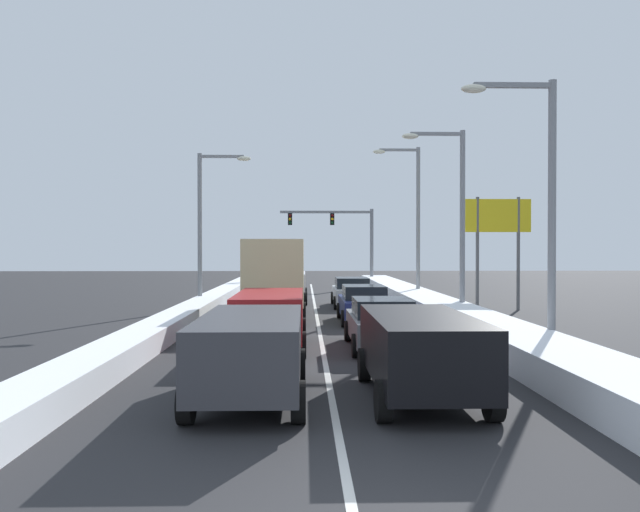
# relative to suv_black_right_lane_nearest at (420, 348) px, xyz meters

# --- Properties ---
(ground_plane) EXTENTS (120.00, 120.00, 0.00)m
(ground_plane) POSITION_rel_suv_black_right_lane_nearest_xyz_m (-1.77, 11.39, -1.02)
(ground_plane) COLOR #28282B
(lane_stripe_between_right_lane_and_center_lane) EXTENTS (0.14, 48.68, 0.01)m
(lane_stripe_between_right_lane_and_center_lane) POSITION_rel_suv_black_right_lane_nearest_xyz_m (-1.77, 15.82, -1.01)
(lane_stripe_between_right_lane_and_center_lane) COLOR silver
(lane_stripe_between_right_lane_and_center_lane) RESTS_ON ground
(snow_bank_right_shoulder) EXTENTS (2.03, 48.68, 0.75)m
(snow_bank_right_shoulder) POSITION_rel_suv_black_right_lane_nearest_xyz_m (3.53, 15.82, -0.64)
(snow_bank_right_shoulder) COLOR white
(snow_bank_right_shoulder) RESTS_ON ground
(snow_bank_left_shoulder) EXTENTS (1.25, 48.68, 0.63)m
(snow_bank_left_shoulder) POSITION_rel_suv_black_right_lane_nearest_xyz_m (-7.07, 15.82, -0.70)
(snow_bank_left_shoulder) COLOR white
(snow_bank_left_shoulder) RESTS_ON ground
(suv_black_right_lane_nearest) EXTENTS (2.16, 4.90, 1.67)m
(suv_black_right_lane_nearest) POSITION_rel_suv_black_right_lane_nearest_xyz_m (0.00, 0.00, 0.00)
(suv_black_right_lane_nearest) COLOR black
(suv_black_right_lane_nearest) RESTS_ON ground
(sedan_gray_right_lane_second) EXTENTS (2.00, 4.50, 1.51)m
(sedan_gray_right_lane_second) POSITION_rel_suv_black_right_lane_nearest_xyz_m (-0.01, 6.22, -0.25)
(sedan_gray_right_lane_second) COLOR slate
(sedan_gray_right_lane_second) RESTS_ON ground
(sedan_navy_right_lane_third) EXTENTS (2.00, 4.50, 1.51)m
(sedan_navy_right_lane_third) POSITION_rel_suv_black_right_lane_nearest_xyz_m (0.09, 12.85, -0.25)
(sedan_navy_right_lane_third) COLOR navy
(sedan_navy_right_lane_third) RESTS_ON ground
(sedan_silver_right_lane_fourth) EXTENTS (2.00, 4.50, 1.51)m
(sedan_silver_right_lane_fourth) POSITION_rel_suv_black_right_lane_nearest_xyz_m (0.13, 19.75, -0.25)
(sedan_silver_right_lane_fourth) COLOR #B7BABF
(sedan_silver_right_lane_fourth) RESTS_ON ground
(suv_charcoal_center_lane_nearest) EXTENTS (2.16, 4.90, 1.67)m
(suv_charcoal_center_lane_nearest) POSITION_rel_suv_black_right_lane_nearest_xyz_m (-3.37, -0.03, 0.00)
(suv_charcoal_center_lane_nearest) COLOR #38383D
(suv_charcoal_center_lane_nearest) RESTS_ON ground
(suv_red_center_lane_second) EXTENTS (2.16, 4.90, 1.67)m
(suv_red_center_lane_second) POSITION_rel_suv_black_right_lane_nearest_xyz_m (-3.34, 6.28, 0.00)
(suv_red_center_lane_second) COLOR maroon
(suv_red_center_lane_second) RESTS_ON ground
(box_truck_center_lane_third) EXTENTS (2.53, 7.20, 3.36)m
(box_truck_center_lane_third) POSITION_rel_suv_black_right_lane_nearest_xyz_m (-3.52, 14.26, 0.88)
(box_truck_center_lane_third) COLOR #937F60
(box_truck_center_lane_third) RESTS_ON ground
(suv_white_center_lane_fourth) EXTENTS (2.16, 4.90, 1.67)m
(suv_white_center_lane_fourth) POSITION_rel_suv_black_right_lane_nearest_xyz_m (-3.24, 22.16, 0.00)
(suv_white_center_lane_fourth) COLOR silver
(suv_white_center_lane_fourth) RESTS_ON ground
(traffic_light_gantry) EXTENTS (7.54, 0.47, 6.20)m
(traffic_light_gantry) POSITION_rel_suv_black_right_lane_nearest_xyz_m (0.80, 37.93, 3.48)
(traffic_light_gantry) COLOR slate
(traffic_light_gantry) RESTS_ON ground
(street_lamp_right_near) EXTENTS (2.66, 0.36, 7.66)m
(street_lamp_right_near) POSITION_rel_suv_black_right_lane_nearest_xyz_m (4.17, 4.76, 3.60)
(street_lamp_right_near) COLOR gray
(street_lamp_right_near) RESTS_ON ground
(street_lamp_right_mid) EXTENTS (2.66, 0.36, 7.94)m
(street_lamp_right_mid) POSITION_rel_suv_black_right_lane_nearest_xyz_m (3.94, 13.61, 3.75)
(street_lamp_right_mid) COLOR gray
(street_lamp_right_mid) RESTS_ON ground
(street_lamp_right_far) EXTENTS (2.66, 0.36, 8.67)m
(street_lamp_right_far) POSITION_rel_suv_black_right_lane_nearest_xyz_m (3.72, 22.46, 4.14)
(street_lamp_right_far) COLOR gray
(street_lamp_right_far) RESTS_ON ground
(street_lamp_left_mid) EXTENTS (2.66, 0.36, 7.75)m
(street_lamp_left_mid) POSITION_rel_suv_black_right_lane_nearest_xyz_m (-7.15, 18.90, 3.65)
(street_lamp_left_mid) COLOR gray
(street_lamp_left_mid) RESTS_ON ground
(roadside_sign_right) EXTENTS (3.20, 0.16, 5.50)m
(roadside_sign_right) POSITION_rel_suv_black_right_lane_nearest_xyz_m (7.07, 17.66, 3.00)
(roadside_sign_right) COLOR #59595B
(roadside_sign_right) RESTS_ON ground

